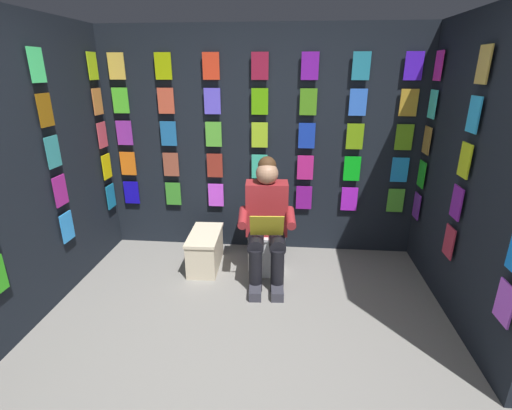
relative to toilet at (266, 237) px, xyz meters
The scene contains 7 objects.
ground_plane 1.67m from the toilet, 86.17° to the left, with size 30.00×30.00×0.00m, color gray.
display_wall_back 1.01m from the toilet, 77.79° to the right, with size 3.45×0.14×2.38m.
display_wall_left 1.92m from the toilet, 160.03° to the left, with size 0.14×2.09×2.38m.
display_wall_right 2.11m from the toilet, 17.75° to the left, with size 0.14×2.09×2.38m.
toilet is the anchor object (origin of this frame).
person_reading 0.35m from the toilet, 93.53° to the left, with size 0.54×0.70×1.19m.
comic_longbox_near 0.65m from the toilet, ahead, with size 0.33×0.62×0.37m.
Camera 1 is at (-0.33, 1.85, 1.95)m, focal length 26.18 mm.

